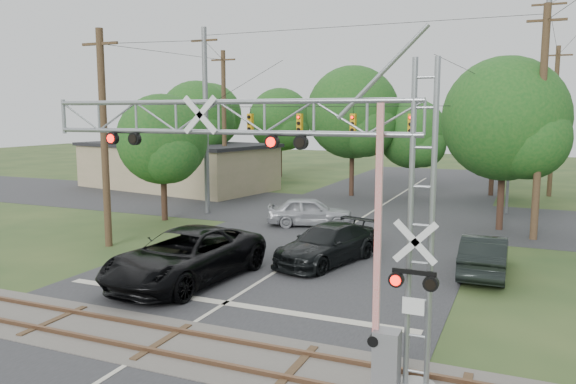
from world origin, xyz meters
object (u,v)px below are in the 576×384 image
at_px(crossing_gantry, 288,189).
at_px(streetlight, 507,143).
at_px(sedan_silver, 310,212).
at_px(car_dark, 327,244).
at_px(commercial_building, 176,166).
at_px(traffic_signal_span, 370,123).
at_px(pickup_black, 186,256).

distance_m(crossing_gantry, streetlight, 25.79).
relative_size(crossing_gantry, streetlight, 1.31).
bearing_deg(crossing_gantry, sedan_silver, 109.35).
relative_size(car_dark, commercial_building, 0.32).
bearing_deg(car_dark, sedan_silver, 132.61).
relative_size(crossing_gantry, commercial_building, 0.59).
relative_size(traffic_signal_span, streetlight, 2.43).
distance_m(pickup_black, sedan_silver, 11.74).
height_order(car_dark, sedan_silver, sedan_silver).
xyz_separation_m(crossing_gantry, streetlight, (3.87, 25.50, -0.12)).
height_order(traffic_signal_span, car_dark, traffic_signal_span).
bearing_deg(pickup_black, car_dark, 54.35).
bearing_deg(streetlight, sedan_silver, -140.11).
relative_size(crossing_gantry, traffic_signal_span, 0.54).
relative_size(pickup_black, sedan_silver, 1.49).
distance_m(traffic_signal_span, pickup_black, 14.18).
bearing_deg(traffic_signal_span, commercial_building, 153.79).
bearing_deg(pickup_black, traffic_signal_span, 79.88).
bearing_deg(sedan_silver, car_dark, -173.70).
xyz_separation_m(crossing_gantry, traffic_signal_span, (-3.00, 18.36, 1.18)).
height_order(car_dark, streetlight, streetlight).
relative_size(traffic_signal_span, pickup_black, 2.72).
distance_m(sedan_silver, streetlight, 13.43).
xyz_separation_m(sedan_silver, streetlight, (9.92, 8.29, 3.64)).
bearing_deg(commercial_building, crossing_gantry, -40.81).
xyz_separation_m(crossing_gantry, commercial_building, (-22.19, 27.81, -2.66)).
xyz_separation_m(crossing_gantry, pickup_black, (-6.53, 5.48, -3.59)).
relative_size(commercial_building, streetlight, 2.21).
height_order(traffic_signal_span, pickup_black, traffic_signal_span).
bearing_deg(traffic_signal_span, streetlight, 46.09).
xyz_separation_m(pickup_black, sedan_silver, (0.49, 11.73, -0.18)).
bearing_deg(sedan_silver, crossing_gantry, 179.43).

